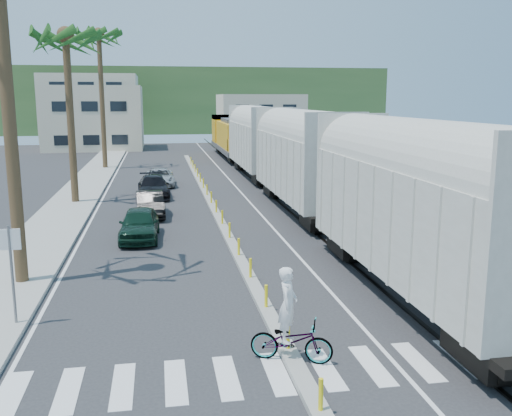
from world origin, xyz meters
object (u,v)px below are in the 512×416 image
(car_second, at_px, (150,204))
(cyclist, at_px, (291,332))
(car_lead, at_px, (139,224))
(street_sign, at_px, (11,261))

(car_second, bearing_deg, cyclist, -82.03)
(car_lead, xyz_separation_m, car_second, (0.43, 5.25, -0.05))
(car_second, distance_m, cyclist, 19.00)
(cyclist, bearing_deg, car_lead, 39.48)
(street_sign, xyz_separation_m, cyclist, (7.27, -3.43, -1.20))
(street_sign, relative_size, car_lead, 0.68)
(car_lead, relative_size, cyclist, 1.69)
(street_sign, distance_m, car_lead, 10.55)
(car_second, bearing_deg, car_lead, -97.69)
(car_lead, bearing_deg, cyclist, -71.23)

